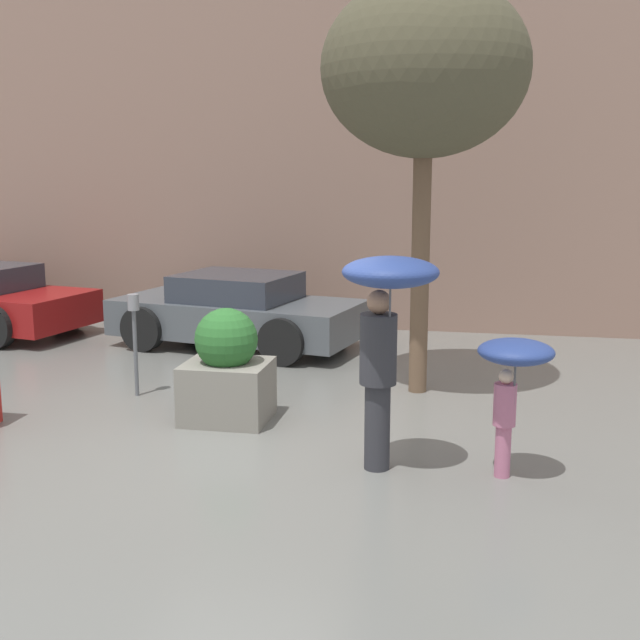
% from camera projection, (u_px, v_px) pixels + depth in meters
% --- Properties ---
extents(ground_plane, '(40.00, 40.00, 0.00)m').
position_uv_depth(ground_plane, '(250.00, 448.00, 8.18)').
color(ground_plane, slate).
extents(building_facade, '(18.00, 0.30, 6.00)m').
position_uv_depth(building_facade, '(350.00, 157.00, 13.88)').
color(building_facade, '#8C6B5B').
rests_on(building_facade, ground).
extents(planter_box, '(0.94, 0.83, 1.29)m').
position_uv_depth(planter_box, '(227.00, 371.00, 8.99)').
color(planter_box, gray).
rests_on(planter_box, ground).
extents(person_adult, '(0.87, 0.87, 2.04)m').
position_uv_depth(person_adult, '(385.00, 313.00, 7.28)').
color(person_adult, '#2D2D33').
rests_on(person_adult, ground).
extents(person_child, '(0.68, 0.68, 1.31)m').
position_uv_depth(person_child, '(513.00, 367.00, 7.19)').
color(person_child, '#B76684').
rests_on(person_child, ground).
extents(parked_car_near, '(4.15, 2.55, 1.17)m').
position_uv_depth(parked_car_near, '(237.00, 312.00, 12.74)').
color(parked_car_near, '#4C5156').
rests_on(parked_car_near, ground).
extents(street_tree, '(2.49, 2.49, 5.04)m').
position_uv_depth(street_tree, '(425.00, 71.00, 9.53)').
color(street_tree, brown).
rests_on(street_tree, ground).
extents(parking_meter, '(0.14, 0.14, 1.29)m').
position_uv_depth(parking_meter, '(134.00, 323.00, 9.90)').
color(parking_meter, '#595B60').
rests_on(parking_meter, ground).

